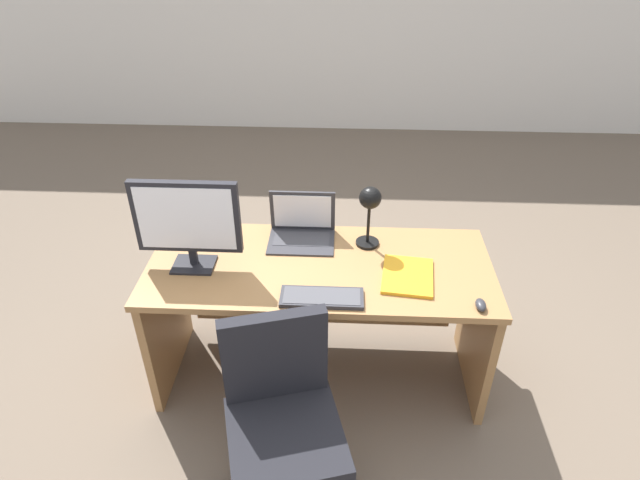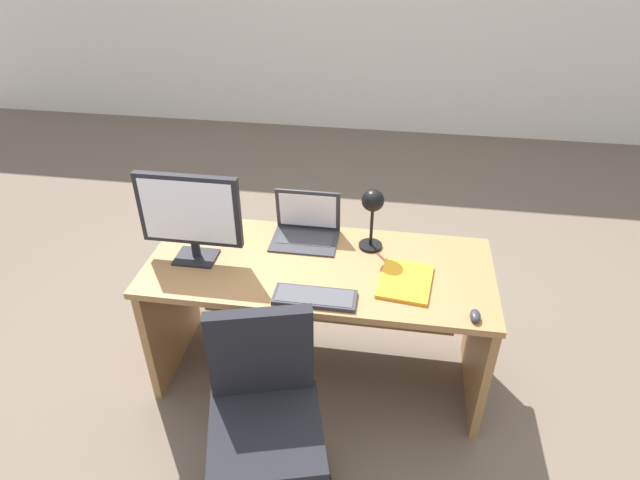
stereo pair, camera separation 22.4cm
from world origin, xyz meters
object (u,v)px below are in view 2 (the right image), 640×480
at_px(laptop, 307,223).
at_px(office_chair, 266,432).
at_px(mouse, 475,316).
at_px(monitor, 189,213).
at_px(desk_lamp, 373,208).
at_px(book, 405,281).
at_px(desk, 320,294).
at_px(keyboard, 315,297).

xyz_separation_m(laptop, office_chair, (-0.01, -0.96, -0.46)).
relative_size(laptop, mouse, 4.19).
relative_size(monitor, desk_lamp, 1.45).
bearing_deg(laptop, office_chair, -90.63).
bearing_deg(book, monitor, 177.75).
bearing_deg(monitor, office_chair, -53.32).
relative_size(desk, office_chair, 1.87).
distance_m(keyboard, mouse, 0.70).
distance_m(laptop, keyboard, 0.54).
height_order(laptop, office_chair, laptop).
height_order(mouse, office_chair, office_chair).
bearing_deg(laptop, mouse, -33.28).
bearing_deg(mouse, monitor, 169.46).
relative_size(keyboard, office_chair, 0.41).
bearing_deg(book, office_chair, -130.62).
xyz_separation_m(desk, book, (0.42, -0.13, 0.23)).
distance_m(keyboard, book, 0.44).
bearing_deg(monitor, laptop, 30.14).
distance_m(keyboard, office_chair, 0.61).
xyz_separation_m(laptop, desk_lamp, (0.34, -0.08, 0.17)).
xyz_separation_m(keyboard, desk_lamp, (0.21, 0.43, 0.23)).
distance_m(monitor, office_chair, 1.05).
bearing_deg(office_chair, desk_lamp, 68.08).
relative_size(laptop, book, 1.05).
xyz_separation_m(monitor, mouse, (1.33, -0.25, -0.24)).
height_order(keyboard, book, keyboard).
bearing_deg(mouse, desk_lamp, 136.50).
bearing_deg(desk, monitor, -171.36).
height_order(keyboard, desk_lamp, desk_lamp).
bearing_deg(laptop, desk_lamp, -13.69).
xyz_separation_m(book, office_chair, (-0.54, -0.63, -0.39)).
bearing_deg(desk_lamp, mouse, -43.50).
height_order(monitor, keyboard, monitor).
distance_m(desk, desk_lamp, 0.54).
distance_m(monitor, laptop, 0.61).
height_order(keyboard, mouse, mouse).
distance_m(laptop, desk_lamp, 0.39).
distance_m(desk, laptop, 0.38).
bearing_deg(office_chair, keyboard, 72.68).
relative_size(mouse, office_chair, 0.09).
bearing_deg(mouse, laptop, 146.72).
bearing_deg(desk_lamp, laptop, 166.31).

